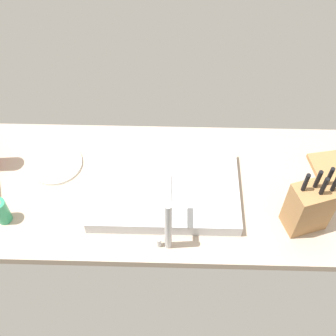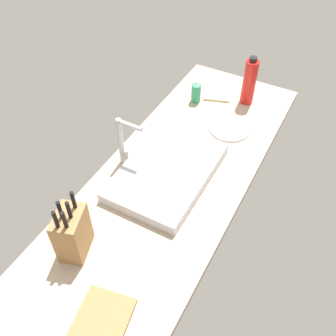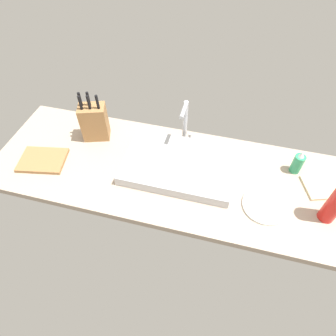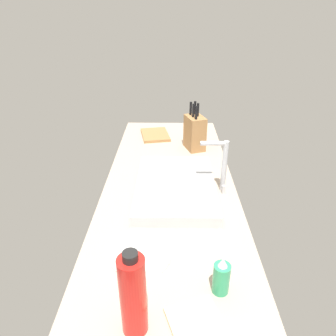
# 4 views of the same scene
# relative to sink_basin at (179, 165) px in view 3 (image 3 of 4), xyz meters

# --- Properties ---
(countertop_slab) EXTENTS (1.86, 0.63, 0.04)m
(countertop_slab) POSITION_rel_sink_basin_xyz_m (-0.02, -0.03, -0.04)
(countertop_slab) COLOR tan
(countertop_slab) RESTS_ON ground
(sink_basin) EXTENTS (0.54, 0.36, 0.05)m
(sink_basin) POSITION_rel_sink_basin_xyz_m (0.00, 0.00, 0.00)
(sink_basin) COLOR #B7BABF
(sink_basin) RESTS_ON countertop_slab
(faucet) EXTENTS (0.06, 0.13, 0.25)m
(faucet) POSITION_rel_sink_basin_xyz_m (-0.02, 0.21, 0.12)
(faucet) COLOR #B7BABF
(faucet) RESTS_ON countertop_slab
(knife_block) EXTENTS (0.16, 0.13, 0.28)m
(knife_block) POSITION_rel_sink_basin_xyz_m (-0.49, 0.12, 0.08)
(knife_block) COLOR #9E7042
(knife_block) RESTS_ON countertop_slab
(cutting_board) EXTENTS (0.26, 0.21, 0.02)m
(cutting_board) POSITION_rel_sink_basin_xyz_m (-0.69, -0.13, -0.02)
(cutting_board) COLOR #9E7042
(cutting_board) RESTS_ON countertop_slab
(soap_bottle) EXTENTS (0.05, 0.05, 0.13)m
(soap_bottle) POSITION_rel_sink_basin_xyz_m (0.57, 0.13, 0.03)
(soap_bottle) COLOR #2D9966
(soap_bottle) RESTS_ON countertop_slab
(dinner_plate) EXTENTS (0.20, 0.20, 0.01)m
(dinner_plate) POSITION_rel_sink_basin_xyz_m (0.43, -0.12, -0.02)
(dinner_plate) COLOR white
(dinner_plate) RESTS_ON countertop_slab
(dish_towel) EXTENTS (0.27, 0.21, 0.01)m
(dish_towel) POSITION_rel_sink_basin_xyz_m (0.73, 0.07, -0.02)
(dish_towel) COLOR beige
(dish_towel) RESTS_ON countertop_slab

